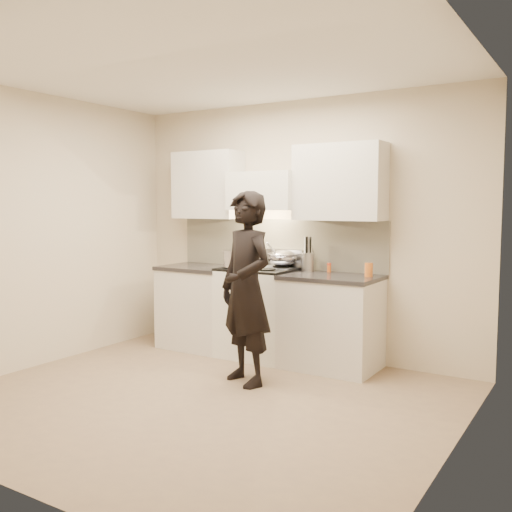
% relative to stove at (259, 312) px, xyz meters
% --- Properties ---
extents(ground_plane, '(4.00, 4.00, 0.00)m').
position_rel_stove_xyz_m(ground_plane, '(0.30, -1.42, -0.47)').
color(ground_plane, '#8B7154').
extents(room_shell, '(4.04, 3.54, 2.70)m').
position_rel_stove_xyz_m(room_shell, '(0.24, -1.05, 1.12)').
color(room_shell, '#C7B497').
rests_on(room_shell, ground).
extents(stove, '(0.76, 0.65, 0.96)m').
position_rel_stove_xyz_m(stove, '(0.00, 0.00, 0.00)').
color(stove, white).
rests_on(stove, ground).
extents(counter_right, '(0.92, 0.67, 0.92)m').
position_rel_stove_xyz_m(counter_right, '(0.83, 0.00, -0.01)').
color(counter_right, silver).
rests_on(counter_right, ground).
extents(counter_left, '(0.82, 0.67, 0.92)m').
position_rel_stove_xyz_m(counter_left, '(-0.78, 0.00, -0.01)').
color(counter_left, silver).
rests_on(counter_left, ground).
extents(wok, '(0.33, 0.41, 0.27)m').
position_rel_stove_xyz_m(wok, '(0.20, 0.14, 0.57)').
color(wok, '#ADABBB').
rests_on(wok, stove).
extents(stock_pot, '(0.37, 0.29, 0.17)m').
position_rel_stove_xyz_m(stock_pot, '(-0.20, -0.14, 0.57)').
color(stock_pot, '#ADABBB').
rests_on(stock_pot, stove).
extents(utensil_crock, '(0.13, 0.13, 0.36)m').
position_rel_stove_xyz_m(utensil_crock, '(0.48, 0.18, 0.56)').
color(utensil_crock, '#9F9F9F').
rests_on(utensil_crock, counter_right).
extents(spice_jar, '(0.04, 0.04, 0.09)m').
position_rel_stove_xyz_m(spice_jar, '(0.70, 0.22, 0.49)').
color(spice_jar, orange).
rests_on(spice_jar, counter_right).
extents(oil_glass, '(0.08, 0.08, 0.13)m').
position_rel_stove_xyz_m(oil_glass, '(1.18, 0.07, 0.51)').
color(oil_glass, '#CB6520').
rests_on(oil_glass, counter_right).
extents(person, '(0.74, 0.63, 1.73)m').
position_rel_stove_xyz_m(person, '(0.38, -0.85, 0.39)').
color(person, black).
rests_on(person, ground).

